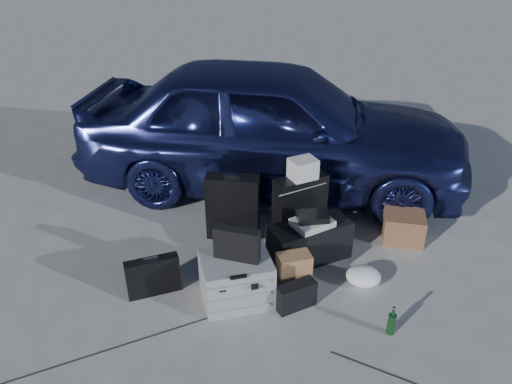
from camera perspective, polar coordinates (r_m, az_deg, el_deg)
ground at (r=4.64m, az=3.20°, el=-11.42°), size 60.00×60.00×0.00m
car at (r=6.08m, az=2.00°, el=7.66°), size 4.97×3.09×1.58m
pelican_case at (r=4.45m, az=-2.29°, el=-9.88°), size 0.65×0.56×0.43m
laptop_bag at (r=4.23m, az=-2.21°, el=-5.97°), size 0.40×0.25×0.30m
briefcase at (r=4.61m, az=-11.69°, el=-9.41°), size 0.49×0.21×0.37m
suitcase_left at (r=5.19m, az=-2.66°, el=-1.73°), size 0.58×0.32×0.71m
suitcase_right at (r=5.25m, az=5.03°, el=-1.59°), size 0.60×0.40×0.68m
white_carton at (r=5.03m, az=5.38°, el=2.67°), size 0.31×0.28×0.21m
duffel_bag at (r=4.95m, az=6.13°, el=-5.67°), size 0.87×0.57×0.40m
flat_box_white at (r=4.81m, az=6.44°, el=-3.51°), size 0.45×0.40×0.06m
flat_box_black at (r=4.79m, az=6.49°, el=-2.80°), size 0.30×0.21×0.06m
kraft_bag at (r=4.55m, az=4.32°, el=-9.20°), size 0.32×0.22×0.39m
cardboard_box at (r=5.45m, az=16.48°, el=-3.85°), size 0.50×0.47×0.31m
plastic_bag at (r=4.78m, az=12.16°, el=-9.41°), size 0.39×0.35×0.18m
messenger_bag at (r=4.43m, az=4.60°, el=-11.72°), size 0.38×0.25×0.25m
green_bottle at (r=4.32m, az=15.27°, el=-14.02°), size 0.07×0.07×0.26m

